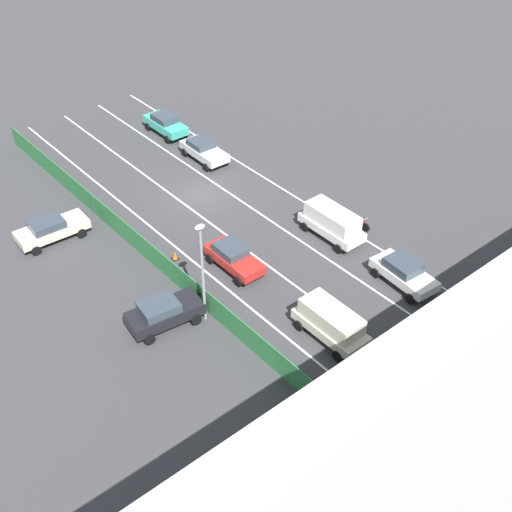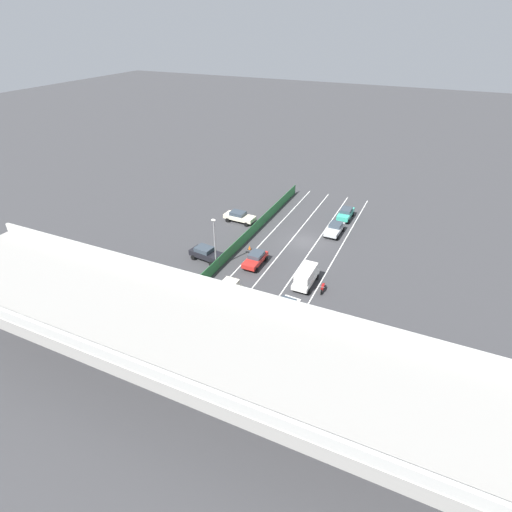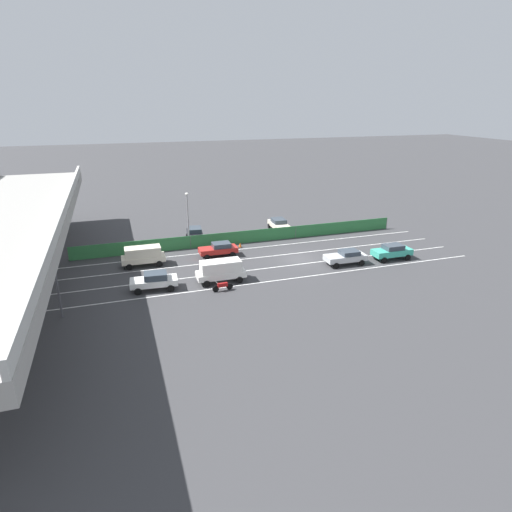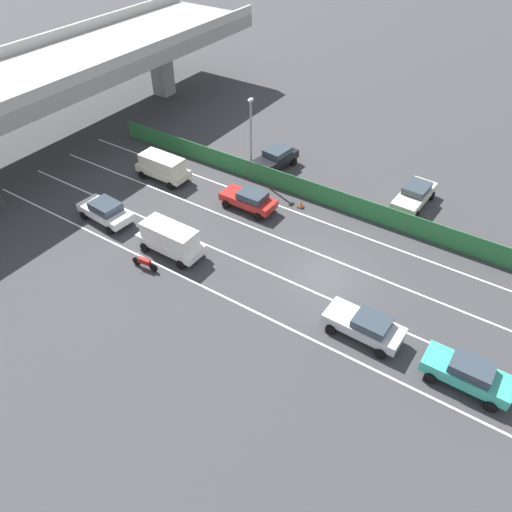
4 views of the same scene
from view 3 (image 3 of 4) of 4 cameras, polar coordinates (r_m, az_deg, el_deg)
The scene contains 19 objects.
ground_plane at distance 47.89m, azimuth 5.69°, elevation -0.32°, with size 300.00×300.00×0.00m, color #38383A.
lane_line_left_edge at distance 42.09m, azimuth 3.42°, elevation -3.14°, with size 0.14×44.06×0.01m, color silver.
lane_line_mid_left at distance 45.00m, azimuth 1.85°, elevation -1.56°, with size 0.14×44.06×0.01m, color silver.
lane_line_mid_right at distance 47.97m, azimuth 0.47°, elevation -0.18°, with size 0.14×44.06×0.01m, color silver.
lane_line_right_edge at distance 50.98m, azimuth -0.75°, elevation 1.04°, with size 0.14×44.06×0.01m, color silver.
elevated_overpass at distance 43.31m, azimuth -30.41°, elevation 3.30°, with size 51.45×10.55×7.72m.
green_fence at distance 52.65m, azimuth -1.44°, elevation 2.53°, with size 0.10×40.16×1.55m.
car_van_cream at distance 46.78m, azimuth -14.65°, elevation 0.13°, with size 2.09×4.46×2.02m.
car_sedan_silver at distance 46.67m, azimuth 11.78°, elevation -0.07°, with size 2.12×4.41×1.52m.
car_sedan_red at distance 48.22m, azimuth -4.91°, elevation 0.95°, with size 1.97×4.23×1.55m.
car_taxi_teal at distance 49.47m, azimuth 17.49°, elevation 0.62°, with size 1.96×4.36×1.65m.
car_hatchback_white at distance 40.69m, azimuth -13.25°, elevation -3.12°, with size 2.28×4.37×1.63m.
car_van_white at distance 41.34m, azimuth -4.66°, elevation -1.82°, with size 2.07×4.66×2.10m.
motorcycle at distance 39.61m, azimuth -4.42°, elevation -3.97°, with size 0.60×1.95×0.93m.
parked_sedan_cream at distance 57.77m, azimuth 3.06°, elevation 4.19°, with size 4.74×2.24×1.59m.
parked_sedan_dark at distance 53.67m, azimuth -8.06°, elevation 2.87°, with size 4.45×2.49×1.71m.
traffic_light at distance 37.80m, azimuth -25.22°, elevation -1.24°, with size 3.16×0.99×5.74m.
street_lamp at distance 50.73m, azimuth -8.97°, elevation 5.44°, with size 0.60×0.36×6.56m.
traffic_cone at distance 51.27m, azimuth -2.11°, elevation 1.46°, with size 0.47×0.47×0.60m.
Camera 3 is at (-41.00, 18.59, 16.34)m, focal length 30.36 mm.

